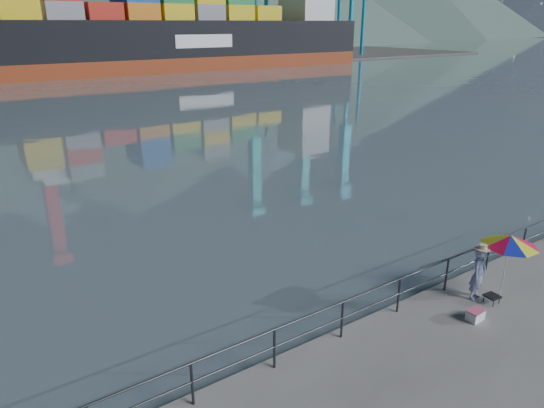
{
  "coord_description": "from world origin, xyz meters",
  "views": [
    {
      "loc": [
        -8.06,
        -5.66,
        7.29
      ],
      "look_at": [
        -0.15,
        6.0,
        2.0
      ],
      "focal_mm": 32.0,
      "sensor_mm": 36.0,
      "label": 1
    }
  ],
  "objects_px": {
    "cooler_bag": "(475,315)",
    "container_ship": "(199,32)",
    "beach_umbrella": "(510,241)",
    "fisherman": "(478,274)"
  },
  "relations": [
    {
      "from": "fisherman",
      "to": "cooler_bag",
      "type": "distance_m",
      "value": 1.3
    },
    {
      "from": "cooler_bag",
      "to": "fisherman",
      "type": "bearing_deg",
      "value": 32.63
    },
    {
      "from": "beach_umbrella",
      "to": "cooler_bag",
      "type": "distance_m",
      "value": 2.34
    },
    {
      "from": "cooler_bag",
      "to": "container_ship",
      "type": "relative_size",
      "value": 0.01
    },
    {
      "from": "cooler_bag",
      "to": "container_ship",
      "type": "bearing_deg",
      "value": 66.85
    },
    {
      "from": "beach_umbrella",
      "to": "cooler_bag",
      "type": "bearing_deg",
      "value": -168.38
    },
    {
      "from": "fisherman",
      "to": "container_ship",
      "type": "bearing_deg",
      "value": 59.13
    },
    {
      "from": "fisherman",
      "to": "beach_umbrella",
      "type": "xyz_separation_m",
      "value": [
        0.77,
        -0.3,
        0.93
      ]
    },
    {
      "from": "fisherman",
      "to": "cooler_bag",
      "type": "xyz_separation_m",
      "value": [
        -0.94,
        -0.65,
        -0.63
      ]
    },
    {
      "from": "fisherman",
      "to": "beach_umbrella",
      "type": "bearing_deg",
      "value": -31.64
    }
  ]
}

